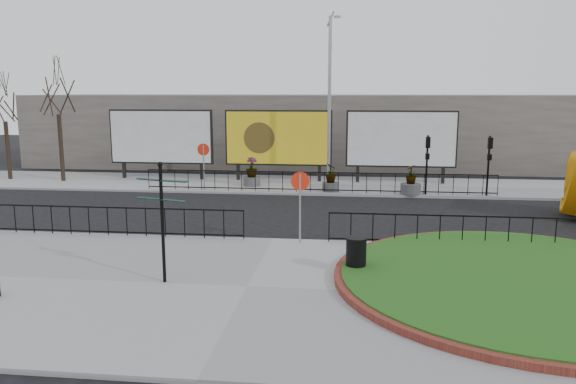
# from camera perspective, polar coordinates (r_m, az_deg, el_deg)

# --- Properties ---
(ground) EXTENTS (90.00, 90.00, 0.00)m
(ground) POSITION_cam_1_polar(r_m,az_deg,el_deg) (20.11, -1.53, -5.06)
(ground) COLOR black
(ground) RESTS_ON ground
(pavement_near) EXTENTS (30.00, 10.00, 0.12)m
(pavement_near) POSITION_cam_1_polar(r_m,az_deg,el_deg) (15.39, -4.15, -9.72)
(pavement_near) COLOR gray
(pavement_near) RESTS_ON ground
(pavement_far) EXTENTS (44.00, 6.00, 0.12)m
(pavement_far) POSITION_cam_1_polar(r_m,az_deg,el_deg) (31.76, 1.48, 0.74)
(pavement_far) COLOR gray
(pavement_far) RESTS_ON ground
(brick_edge) EXTENTS (10.40, 10.40, 0.18)m
(brick_edge) POSITION_cam_1_polar(r_m,az_deg,el_deg) (16.74, 22.99, -8.33)
(brick_edge) COLOR brown
(brick_edge) RESTS_ON pavement_near
(grass_lawn) EXTENTS (10.00, 10.00, 0.22)m
(grass_lawn) POSITION_cam_1_polar(r_m,az_deg,el_deg) (16.73, 22.99, -8.27)
(grass_lawn) COLOR #174712
(grass_lawn) RESTS_ON pavement_near
(railing_near_left) EXTENTS (10.00, 0.10, 1.10)m
(railing_near_left) POSITION_cam_1_polar(r_m,az_deg,el_deg) (21.33, -17.85, -2.81)
(railing_near_left) COLOR black
(railing_near_left) RESTS_ON pavement_near
(railing_near_right) EXTENTS (9.00, 0.10, 1.10)m
(railing_near_right) POSITION_cam_1_polar(r_m,az_deg,el_deg) (19.83, 17.32, -3.75)
(railing_near_right) COLOR black
(railing_near_right) RESTS_ON pavement_near
(railing_far) EXTENTS (18.00, 0.10, 1.10)m
(railing_far) POSITION_cam_1_polar(r_m,az_deg,el_deg) (28.93, 2.99, 1.02)
(railing_far) COLOR black
(railing_far) RESTS_ON pavement_far
(speed_sign_far) EXTENTS (0.64, 0.07, 2.47)m
(speed_sign_far) POSITION_cam_1_polar(r_m,az_deg,el_deg) (29.83, -8.58, 3.61)
(speed_sign_far) COLOR gray
(speed_sign_far) RESTS_ON pavement_far
(speed_sign_near) EXTENTS (0.64, 0.07, 2.47)m
(speed_sign_near) POSITION_cam_1_polar(r_m,az_deg,el_deg) (19.19, 1.24, 0.07)
(speed_sign_near) COLOR gray
(speed_sign_near) RESTS_ON pavement_near
(billboard_left) EXTENTS (6.20, 0.31, 4.10)m
(billboard_left) POSITION_cam_1_polar(r_m,az_deg,el_deg) (34.18, -12.76, 5.46)
(billboard_left) COLOR black
(billboard_left) RESTS_ON pavement_far
(billboard_mid) EXTENTS (6.20, 0.31, 4.10)m
(billboard_mid) POSITION_cam_1_polar(r_m,az_deg,el_deg) (32.56, -0.99, 5.49)
(billboard_mid) COLOR black
(billboard_mid) RESTS_ON pavement_far
(billboard_right) EXTENTS (6.20, 0.31, 4.10)m
(billboard_right) POSITION_cam_1_polar(r_m,az_deg,el_deg) (32.41, 11.43, 5.26)
(billboard_right) COLOR black
(billboard_right) RESTS_ON pavement_far
(lamp_post) EXTENTS (0.74, 0.18, 9.23)m
(lamp_post) POSITION_cam_1_polar(r_m,az_deg,el_deg) (30.23, 4.24, 9.32)
(lamp_post) COLOR gray
(lamp_post) RESTS_ON pavement_far
(signal_pole_a) EXTENTS (0.22, 0.26, 3.00)m
(signal_pole_a) POSITION_cam_1_polar(r_m,az_deg,el_deg) (28.97, 13.97, 3.59)
(signal_pole_a) COLOR black
(signal_pole_a) RESTS_ON pavement_far
(signal_pole_b) EXTENTS (0.22, 0.26, 3.00)m
(signal_pole_b) POSITION_cam_1_polar(r_m,az_deg,el_deg) (29.51, 19.76, 3.41)
(signal_pole_b) COLOR black
(signal_pole_b) RESTS_ON pavement_far
(tree_left) EXTENTS (2.00, 2.00, 7.00)m
(tree_left) POSITION_cam_1_polar(r_m,az_deg,el_deg) (35.00, -22.22, 6.74)
(tree_left) COLOR #2D2119
(tree_left) RESTS_ON pavement_far
(tree_mid) EXTENTS (2.00, 2.00, 6.20)m
(tree_mid) POSITION_cam_1_polar(r_m,az_deg,el_deg) (37.07, -26.74, 5.94)
(tree_mid) COLOR #2D2119
(tree_mid) RESTS_ON pavement_far
(building_backdrop) EXTENTS (40.00, 10.00, 5.00)m
(building_backdrop) POSITION_cam_1_polar(r_m,az_deg,el_deg) (41.39, 2.72, 6.36)
(building_backdrop) COLOR slate
(building_backdrop) RESTS_ON ground
(fingerpost_sign) EXTENTS (1.55, 0.66, 3.34)m
(fingerpost_sign) POSITION_cam_1_polar(r_m,az_deg,el_deg) (15.48, -12.69, -1.84)
(fingerpost_sign) COLOR black
(fingerpost_sign) RESTS_ON pavement_near
(litter_bin) EXTENTS (0.63, 0.63, 1.04)m
(litter_bin) POSITION_cam_1_polar(r_m,az_deg,el_deg) (16.38, 6.93, -6.36)
(litter_bin) COLOR black
(litter_bin) RESTS_ON pavement_near
(planter_a) EXTENTS (0.93, 0.93, 1.59)m
(planter_a) POSITION_cam_1_polar(r_m,az_deg,el_deg) (31.03, -3.71, 1.80)
(planter_a) COLOR #4C4C4F
(planter_a) RESTS_ON pavement_far
(planter_b) EXTENTS (0.87, 0.87, 1.48)m
(planter_b) POSITION_cam_1_polar(r_m,az_deg,el_deg) (29.43, 4.35, 1.24)
(planter_b) COLOR #4C4C4F
(planter_b) RESTS_ON pavement_far
(planter_c) EXTENTS (1.03, 1.03, 1.52)m
(planter_c) POSITION_cam_1_polar(r_m,az_deg,el_deg) (29.14, 12.36, 0.82)
(planter_c) COLOR #4C4C4F
(planter_c) RESTS_ON pavement_far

